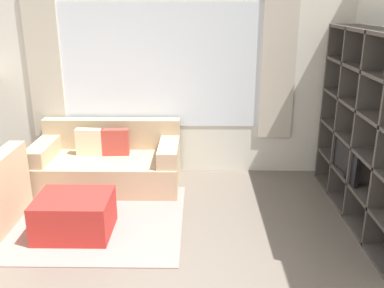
# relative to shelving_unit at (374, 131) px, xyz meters

# --- Properties ---
(wall_back) EXTENTS (6.10, 0.11, 2.70)m
(wall_back) POSITION_rel_shelving_unit_xyz_m (-2.29, 1.38, 0.37)
(wall_back) COLOR silver
(wall_back) RESTS_ON ground_plane
(area_rug) EXTENTS (2.81, 1.74, 0.01)m
(area_rug) POSITION_rel_shelving_unit_xyz_m (-3.38, -0.12, -0.98)
(area_rug) COLOR gray
(area_rug) RESTS_ON ground_plane
(shelving_unit) EXTENTS (0.37, 2.36, 1.99)m
(shelving_unit) POSITION_rel_shelving_unit_xyz_m (0.00, 0.00, 0.00)
(shelving_unit) COLOR silver
(shelving_unit) RESTS_ON ground_plane
(couch_main) EXTENTS (1.81, 0.95, 0.78)m
(couch_main) POSITION_rel_shelving_unit_xyz_m (-2.96, 0.87, -0.70)
(couch_main) COLOR tan
(couch_main) RESTS_ON ground_plane
(ottoman) EXTENTS (0.74, 0.61, 0.41)m
(ottoman) POSITION_rel_shelving_unit_xyz_m (-3.05, -0.40, -0.78)
(ottoman) COLOR #A82823
(ottoman) RESTS_ON ground_plane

